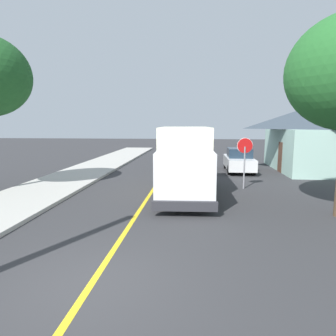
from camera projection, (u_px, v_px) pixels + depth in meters
ground_plane at (91, 284)px, 6.39m from camera, size 120.00×120.00×0.00m
centre_line_yellow at (155, 186)px, 16.23m from camera, size 0.16×56.00×0.01m
box_truck at (185, 157)px, 14.45m from camera, size 2.69×7.27×3.20m
parked_car_near at (197, 159)px, 22.10m from camera, size 1.97×4.47×1.67m
parked_car_mid at (194, 150)px, 29.47m from camera, size 2.00×4.48×1.67m
parked_van_across at (239, 160)px, 21.14m from camera, size 1.82×4.41×1.67m
stop_sign at (245, 153)px, 15.45m from camera, size 0.80×0.10×2.65m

